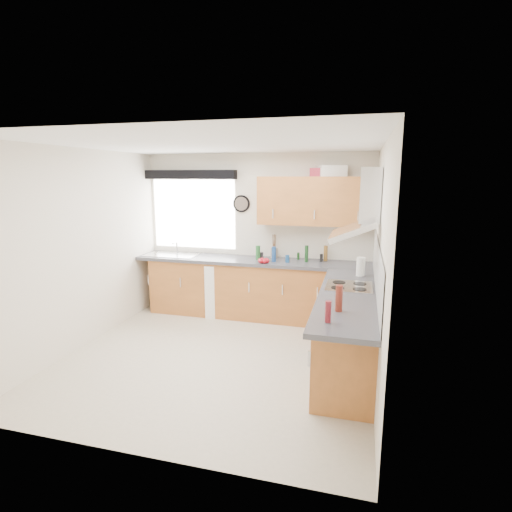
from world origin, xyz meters
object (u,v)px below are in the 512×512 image
(oven, at_px, (347,327))
(upper_cabinets, at_px, (316,201))
(extractor_hood, at_px, (362,212))
(washing_machine, at_px, (224,288))

(oven, height_order, upper_cabinets, upper_cabinets)
(oven, height_order, extractor_hood, extractor_hood)
(oven, relative_size, upper_cabinets, 0.50)
(extractor_hood, height_order, washing_machine, extractor_hood)
(washing_machine, bearing_deg, oven, -49.56)
(oven, height_order, washing_machine, oven)
(extractor_hood, relative_size, upper_cabinets, 0.46)
(oven, xyz_separation_m, washing_machine, (-1.95, 1.22, -0.01))
(extractor_hood, height_order, upper_cabinets, upper_cabinets)
(upper_cabinets, xyz_separation_m, washing_machine, (-1.40, -0.10, -1.39))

